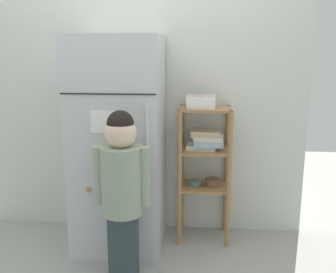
{
  "coord_description": "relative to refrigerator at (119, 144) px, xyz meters",
  "views": [
    {
      "loc": [
        0.47,
        -2.75,
        1.48
      ],
      "look_at": [
        0.23,
        0.02,
        0.86
      ],
      "focal_mm": 41.61,
      "sensor_mm": 36.0,
      "label": 1
    }
  ],
  "objects": [
    {
      "name": "refrigerator",
      "position": [
        0.0,
        0.0,
        0.0
      ],
      "size": [
        0.64,
        0.63,
        1.58
      ],
      "color": "silver",
      "rests_on": "ground"
    },
    {
      "name": "kitchen_wall_back",
      "position": [
        0.14,
        0.33,
        0.25
      ],
      "size": [
        2.6,
        0.03,
        2.08
      ],
      "primitive_type": "cube",
      "color": "silver",
      "rests_on": "ground"
    },
    {
      "name": "ground_plane",
      "position": [
        0.14,
        -0.02,
        -0.79
      ],
      "size": [
        6.0,
        6.0,
        0.0
      ],
      "primitive_type": "plane",
      "color": "#999993"
    },
    {
      "name": "pantry_shelf_unit",
      "position": [
        0.64,
        0.14,
        -0.12
      ],
      "size": [
        0.4,
        0.31,
        1.06
      ],
      "color": "#9E7247",
      "rests_on": "ground"
    },
    {
      "name": "child_standing",
      "position": [
        0.12,
        -0.48,
        -0.11
      ],
      "size": [
        0.36,
        0.27,
        1.12
      ],
      "color": "#333F46",
      "rests_on": "ground"
    },
    {
      "name": "fruit_bin",
      "position": [
        0.6,
        0.15,
        0.3
      ],
      "size": [
        0.21,
        0.17,
        0.09
      ],
      "color": "white",
      "rests_on": "pantry_shelf_unit"
    }
  ]
}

